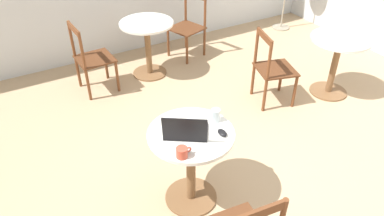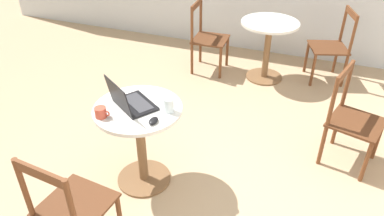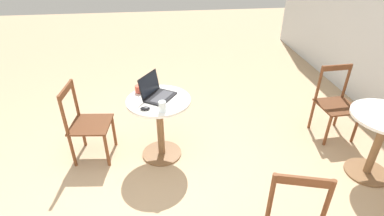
{
  "view_description": "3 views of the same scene",
  "coord_description": "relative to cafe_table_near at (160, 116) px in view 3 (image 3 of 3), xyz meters",
  "views": [
    {
      "loc": [
        -1.78,
        -1.82,
        2.59
      ],
      "look_at": [
        -0.45,
        0.53,
        0.69
      ],
      "focal_mm": 35.0,
      "sensor_mm": 36.0,
      "label": 1
    },
    {
      "loc": [
        0.58,
        -1.93,
        2.31
      ],
      "look_at": [
        -0.33,
        0.47,
        0.64
      ],
      "focal_mm": 35.0,
      "sensor_mm": 36.0,
      "label": 2
    },
    {
      "loc": [
        2.15,
        0.19,
        2.31
      ],
      "look_at": [
        -0.48,
        0.51,
        0.73
      ],
      "focal_mm": 28.0,
      "sensor_mm": 36.0,
      "label": 3
    }
  ],
  "objects": [
    {
      "name": "mouse",
      "position": [
        0.2,
        -0.14,
        0.23
      ],
      "size": [
        0.06,
        0.1,
        0.03
      ],
      "color": "black",
      "rests_on": "cafe_table_near"
    },
    {
      "name": "cafe_table_far",
      "position": [
        0.6,
        2.23,
        0.0
      ],
      "size": [
        0.69,
        0.69,
        0.75
      ],
      "color": "brown",
      "rests_on": "ground_plane"
    },
    {
      "name": "laptop",
      "position": [
        -0.05,
        -0.01,
        0.27
      ],
      "size": [
        0.43,
        0.41,
        0.25
      ],
      "color": "black",
      "rests_on": "cafe_table_near"
    },
    {
      "name": "ground_plane",
      "position": [
        0.67,
        -0.17,
        -0.53
      ],
      "size": [
        16.0,
        16.0,
        0.0
      ],
      "primitive_type": "plane",
      "color": "tan"
    },
    {
      "name": "chair_near_front",
      "position": [
        -0.08,
        -0.82,
        -0.09
      ],
      "size": [
        0.47,
        0.47,
        0.9
      ],
      "color": "brown",
      "rests_on": "ground_plane"
    },
    {
      "name": "chair_far_left",
      "position": [
        -0.18,
        2.19,
        -0.09
      ],
      "size": [
        0.45,
        0.45,
        0.9
      ],
      "color": "brown",
      "rests_on": "ground_plane"
    },
    {
      "name": "drinking_glass",
      "position": [
        0.25,
        0.04,
        0.27
      ],
      "size": [
        0.07,
        0.07,
        0.11
      ],
      "color": "silver",
      "rests_on": "cafe_table_near"
    },
    {
      "name": "mug",
      "position": [
        -0.19,
        -0.21,
        0.26
      ],
      "size": [
        0.12,
        0.09,
        0.08
      ],
      "color": "#C64C38",
      "rests_on": "cafe_table_near"
    },
    {
      "name": "cafe_table_near",
      "position": [
        0.0,
        0.0,
        0.0
      ],
      "size": [
        0.69,
        0.69,
        0.75
      ],
      "color": "brown",
      "rests_on": "ground_plane"
    }
  ]
}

